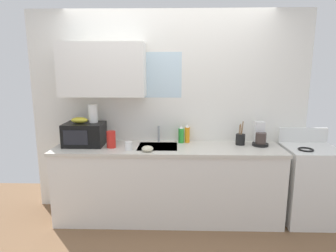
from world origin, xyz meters
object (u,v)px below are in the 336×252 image
at_px(utensil_crock, 240,139).
at_px(small_bowl, 147,149).
at_px(microwave, 84,134).
at_px(dish_soap_bottle_green, 181,135).
at_px(paper_towel_roll, 93,113).
at_px(coffee_maker, 260,137).
at_px(cereal_canister, 111,139).
at_px(mug_white, 129,146).
at_px(stove_range, 309,184).
at_px(banana_bunch, 80,120).
at_px(dish_soap_bottle_orange, 187,134).

xyz_separation_m(utensil_crock, small_bowl, (-1.09, -0.32, -0.04)).
bearing_deg(microwave, dish_soap_bottle_green, 7.45).
bearing_deg(paper_towel_roll, coffee_maker, 0.24).
relative_size(cereal_canister, utensil_crock, 0.68).
bearing_deg(small_bowl, cereal_canister, 161.03).
xyz_separation_m(microwave, mug_white, (0.56, -0.19, -0.09)).
bearing_deg(microwave, paper_towel_roll, 27.17).
relative_size(stove_range, banana_bunch, 5.40).
bearing_deg(mug_white, dish_soap_bottle_orange, 27.64).
bearing_deg(dish_soap_bottle_orange, paper_towel_roll, -174.27).
height_order(stove_range, small_bowl, stove_range).
relative_size(banana_bunch, dish_soap_bottle_orange, 0.88).
relative_size(banana_bunch, cereal_canister, 1.03).
height_order(coffee_maker, dish_soap_bottle_orange, coffee_maker).
distance_m(paper_towel_roll, small_bowl, 0.82).
bearing_deg(small_bowl, coffee_maker, 13.14).
bearing_deg(banana_bunch, cereal_canister, -14.38).
xyz_separation_m(stove_range, mug_white, (-2.12, -0.14, 0.49)).
relative_size(microwave, cereal_canister, 2.36).
xyz_separation_m(dish_soap_bottle_green, dish_soap_bottle_orange, (0.08, 0.01, 0.01)).
xyz_separation_m(coffee_maker, dish_soap_bottle_orange, (-0.87, 0.11, 0.00)).
relative_size(stove_range, small_bowl, 8.31).
xyz_separation_m(banana_bunch, coffee_maker, (2.15, 0.06, -0.20)).
height_order(microwave, paper_towel_roll, paper_towel_roll).
xyz_separation_m(microwave, paper_towel_roll, (0.10, 0.05, 0.24)).
height_order(utensil_crock, small_bowl, utensil_crock).
bearing_deg(dish_soap_bottle_orange, microwave, -172.36).
distance_m(mug_white, small_bowl, 0.23).
height_order(paper_towel_roll, cereal_canister, paper_towel_roll).
distance_m(coffee_maker, dish_soap_bottle_orange, 0.87).
xyz_separation_m(banana_bunch, cereal_canister, (0.39, -0.10, -0.21)).
distance_m(utensil_crock, small_bowl, 1.14).
bearing_deg(coffee_maker, dish_soap_bottle_green, 174.46).
bearing_deg(utensil_crock, stove_range, -8.18).
distance_m(banana_bunch, dish_soap_bottle_green, 1.23).
height_order(paper_towel_roll, coffee_maker, paper_towel_roll).
xyz_separation_m(coffee_maker, dish_soap_bottle_green, (-0.94, 0.09, -0.00)).
xyz_separation_m(dish_soap_bottle_green, utensil_crock, (0.71, -0.08, -0.03)).
relative_size(microwave, dish_soap_bottle_orange, 2.02).
height_order(paper_towel_roll, utensil_crock, paper_towel_roll).
relative_size(stove_range, utensil_crock, 3.75).
relative_size(coffee_maker, small_bowl, 2.15).
xyz_separation_m(stove_range, dish_soap_bottle_orange, (-1.45, 0.21, 0.55)).
distance_m(stove_range, dish_soap_bottle_orange, 1.56).
height_order(stove_range, paper_towel_roll, paper_towel_roll).
height_order(banana_bunch, paper_towel_roll, paper_towel_roll).
bearing_deg(stove_range, banana_bunch, 179.02).
bearing_deg(dish_soap_bottle_orange, mug_white, -152.36).
bearing_deg(mug_white, coffee_maker, 9.15).
distance_m(banana_bunch, cereal_canister, 0.45).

